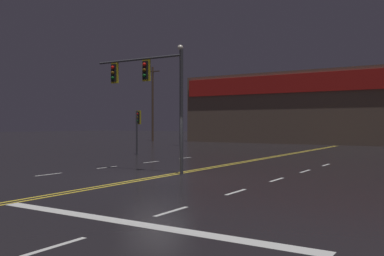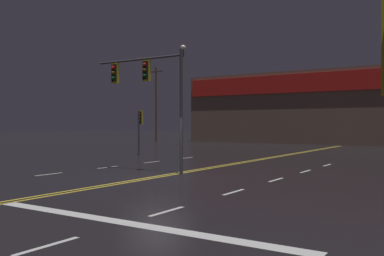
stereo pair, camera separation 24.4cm
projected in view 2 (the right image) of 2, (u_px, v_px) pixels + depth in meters
name	position (u px, v px, depth m)	size (l,w,h in m)	color
ground_plane	(157.00, 177.00, 17.61)	(200.00, 200.00, 0.00)	black
road_markings	(153.00, 181.00, 16.18)	(13.36, 60.00, 0.01)	gold
traffic_signal_median	(145.00, 81.00, 19.65)	(4.92, 0.36, 5.44)	#38383D
traffic_signal_corner_northwest	(140.00, 122.00, 30.70)	(0.42, 0.36, 3.17)	#38383D
streetlight_median_approach	(183.00, 82.00, 42.79)	(0.56, 0.56, 10.14)	#59595E
building_backdrop	(354.00, 108.00, 48.03)	(37.42, 10.23, 8.07)	brown
utility_pole_row	(347.00, 94.00, 42.57)	(48.50, 0.26, 10.46)	#4C3828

